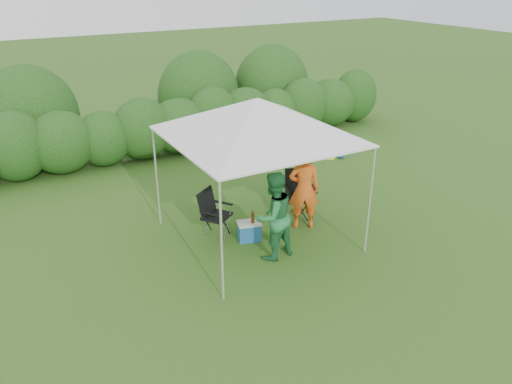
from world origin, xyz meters
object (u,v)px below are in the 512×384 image
chair_right (299,190)px  man (304,189)px  chair_left (213,210)px  cooler (249,231)px  canopy (258,118)px  woman (273,216)px

chair_right → man: man is taller
chair_right → chair_left: (-1.99, 0.14, -0.04)m
man → cooler: size_ratio=3.27×
canopy → chair_left: canopy is taller
man → cooler: 1.40m
woman → chair_right: bearing=-148.4°
woman → cooler: 1.00m
chair_right → cooler: chair_right is taller
chair_right → chair_left: bearing=-161.0°
woman → cooler: size_ratio=3.20×
man → woman: size_ratio=1.02×
woman → canopy: bearing=-107.4°
canopy → chair_left: 2.13m
chair_left → canopy: bearing=-73.5°
cooler → woman: bearing=-67.9°
man → cooler: bearing=23.7°
canopy → man: bearing=-4.9°
man → woman: bearing=58.1°
chair_left → man: size_ratio=0.55×
chair_right → chair_left: 2.00m
woman → cooler: (-0.08, 0.76, -0.65)m
cooler → man: bearing=12.1°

